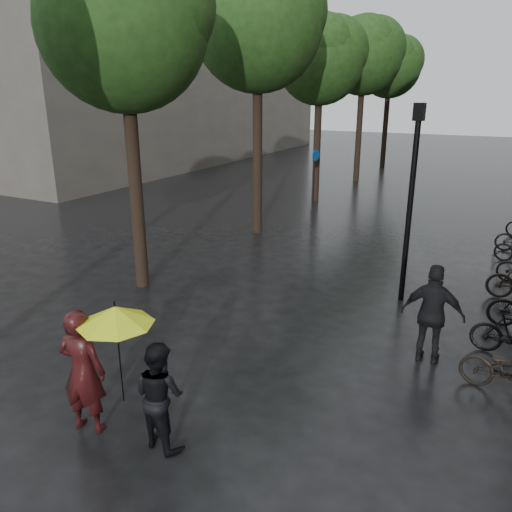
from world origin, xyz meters
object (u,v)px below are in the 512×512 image
Objects in this scene: person_burgundy at (83,371)px; lamp_post at (412,186)px; pedestrian_walking at (433,315)px; person_black at (159,395)px.

lamp_post is (3.05, 7.06, 1.80)m from person_burgundy.
person_burgundy is 1.02× the size of pedestrian_walking.
person_black is 0.84× the size of pedestrian_walking.
lamp_post reaches higher than person_black.
person_burgundy reaches higher than person_black.
person_black is at bearing -105.29° from lamp_post.
person_burgundy is 1.21× the size of person_black.
pedestrian_walking is (2.94, 4.14, 0.15)m from person_black.
pedestrian_walking is at bearing -145.37° from person_burgundy.
person_black is at bearing 53.37° from pedestrian_walking.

